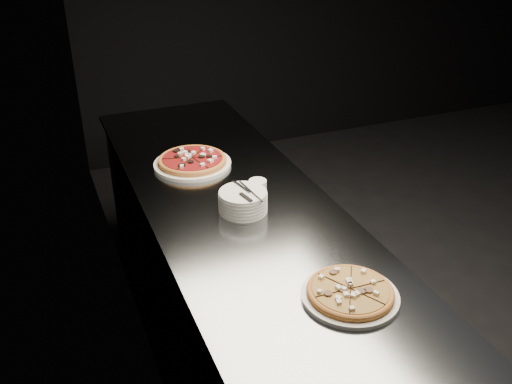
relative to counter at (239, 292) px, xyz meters
name	(u,v)px	position (x,y,z in m)	size (l,w,h in m)	color
wall_left	(135,100)	(-0.37, 0.00, 0.94)	(0.02, 5.00, 2.80)	black
counter	(239,292)	(0.00, 0.00, 0.00)	(0.74, 2.44, 0.92)	slate
pizza_mushroom	(350,293)	(0.11, -0.71, 0.48)	(0.31, 0.31, 0.04)	white
pizza_tomato	(192,161)	(-0.07, 0.40, 0.48)	(0.39, 0.39, 0.04)	white
plate_stack	(243,201)	(0.00, -0.08, 0.50)	(0.19, 0.19, 0.09)	white
cutlery	(246,192)	(0.00, -0.09, 0.55)	(0.07, 0.20, 0.01)	silver
ramekin	(258,187)	(0.10, 0.03, 0.49)	(0.07, 0.07, 0.07)	white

